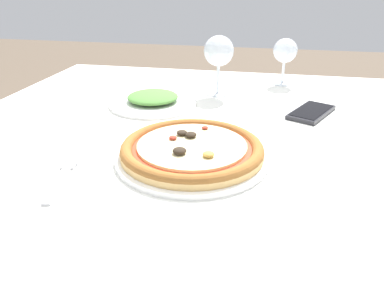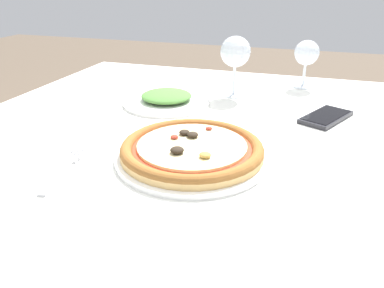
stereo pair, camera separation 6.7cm
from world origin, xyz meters
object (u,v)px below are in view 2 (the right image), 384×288
at_px(cell_phone, 326,117).
at_px(pizza_plate, 192,150).
at_px(side_plate, 167,99).
at_px(dining_table, 225,165).
at_px(wine_glass_far_right, 235,53).
at_px(fork, 65,168).
at_px(wine_glass_far_left, 307,55).

bearing_deg(cell_phone, pizza_plate, -128.99).
bearing_deg(pizza_plate, side_plate, 119.48).
relative_size(dining_table, wine_glass_far_right, 7.52).
height_order(pizza_plate, cell_phone, pizza_plate).
distance_m(pizza_plate, cell_phone, 0.37).
bearing_deg(cell_phone, wine_glass_far_right, 154.24).
bearing_deg(cell_phone, side_plate, -178.84).
height_order(fork, cell_phone, cell_phone).
xyz_separation_m(dining_table, side_plate, (-0.19, 0.14, 0.09)).
relative_size(fork, cell_phone, 1.06).
bearing_deg(side_plate, cell_phone, 1.16).
bearing_deg(pizza_plate, fork, -152.26).
bearing_deg(fork, wine_glass_far_right, 69.64).
xyz_separation_m(dining_table, wine_glass_far_right, (-0.04, 0.27, 0.20)).
bearing_deg(dining_table, wine_glass_far_left, 71.51).
height_order(fork, wine_glass_far_left, wine_glass_far_left).
distance_m(wine_glass_far_left, wine_glass_far_right, 0.24).
bearing_deg(wine_glass_far_right, side_plate, -140.16).
height_order(dining_table, wine_glass_far_left, wine_glass_far_left).
relative_size(cell_phone, side_plate, 0.71).
xyz_separation_m(fork, wine_glass_far_left, (0.37, 0.67, 0.09)).
bearing_deg(pizza_plate, dining_table, 77.55).
relative_size(dining_table, wine_glass_far_left, 8.90).
bearing_deg(fork, side_plate, 84.15).
xyz_separation_m(dining_table, fork, (-0.23, -0.25, 0.08)).
bearing_deg(wine_glass_far_right, fork, -110.36).
xyz_separation_m(pizza_plate, wine_glass_far_left, (0.17, 0.56, 0.08)).
distance_m(fork, cell_phone, 0.59).
distance_m(dining_table, wine_glass_far_right, 0.33).
distance_m(fork, side_plate, 0.39).
bearing_deg(wine_glass_far_left, cell_phone, -76.52).
distance_m(dining_table, cell_phone, 0.27).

